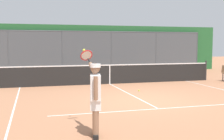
% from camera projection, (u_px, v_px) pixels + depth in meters
% --- Properties ---
extents(ground_plane, '(60.00, 60.00, 0.00)m').
position_uv_depth(ground_plane, '(143.00, 101.00, 9.85)').
color(ground_plane, '#B27551').
extents(court_line_markings, '(8.51, 10.29, 0.01)m').
position_uv_depth(court_line_markings, '(163.00, 111.00, 8.32)').
color(court_line_markings, white).
rests_on(court_line_markings, ground).
extents(fence_backdrop, '(20.07, 1.37, 3.27)m').
position_uv_depth(fence_backdrop, '(86.00, 49.00, 20.06)').
color(fence_backdrop, '#474C51').
rests_on(fence_backdrop, ground).
extents(tennis_net, '(10.94, 0.09, 1.07)m').
position_uv_depth(tennis_net, '(110.00, 74.00, 13.98)').
color(tennis_net, '#2D2D2D').
rests_on(tennis_net, ground).
extents(tennis_player, '(0.33, 1.36, 1.84)m').
position_uv_depth(tennis_player, '(95.00, 95.00, 5.96)').
color(tennis_player, black).
rests_on(tennis_player, ground).
extents(tennis_ball_near_net, '(0.07, 0.07, 0.07)m').
position_uv_depth(tennis_ball_near_net, '(139.00, 91.00, 11.82)').
color(tennis_ball_near_net, '#D6E042').
rests_on(tennis_ball_near_net, ground).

